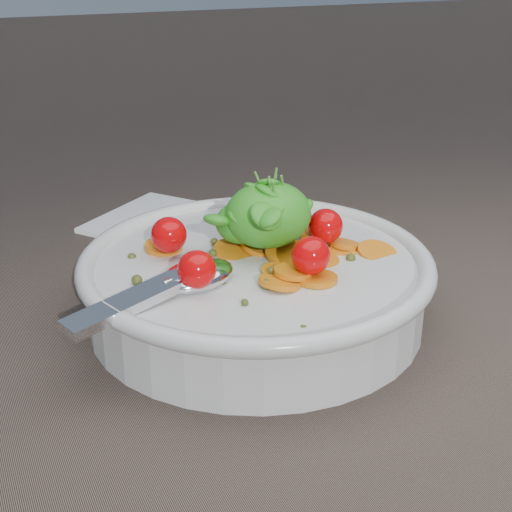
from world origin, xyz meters
name	(u,v)px	position (x,y,z in m)	size (l,w,h in m)	color
ground	(241,315)	(0.00, 0.00, 0.00)	(6.00, 6.00, 0.00)	brown
bowl	(256,281)	(0.01, -0.01, 0.04)	(0.33, 0.31, 0.13)	silver
napkin	(158,220)	(0.00, 0.26, 0.00)	(0.15, 0.13, 0.01)	white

